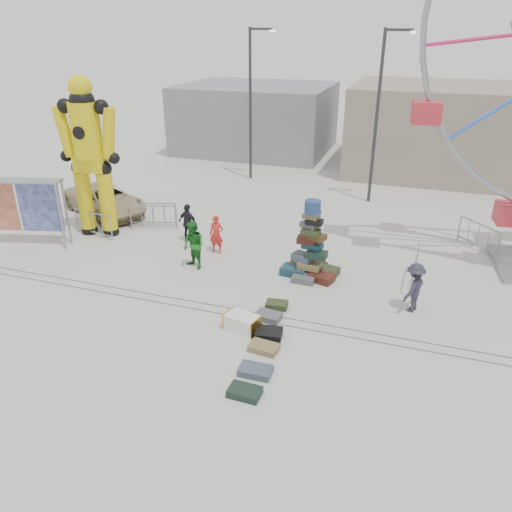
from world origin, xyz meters
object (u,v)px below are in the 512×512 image
(barricade_dummy_c, at_px, (153,217))
(pedestrian_grey, at_px, (414,288))
(steamer_trunk, at_px, (242,322))
(lamp_post_right, at_px, (379,110))
(barricade_wheel_front, at_px, (415,269))
(pedestrian_red, at_px, (216,235))
(pedestrian_black, at_px, (188,223))
(banner_scaffold, at_px, (16,196))
(crash_test_dummy, at_px, (89,152))
(suitcase_tower, at_px, (310,255))
(pedestrian_green, at_px, (194,245))
(parked_suv, at_px, (105,200))
(barricade_wheel_back, at_px, (478,236))
(barricade_dummy_b, at_px, (153,214))
(barricade_dummy_a, at_px, (93,224))
(lamp_post_left, at_px, (252,98))

(barricade_dummy_c, relative_size, pedestrian_grey, 1.25)
(steamer_trunk, relative_size, barricade_dummy_c, 0.51)
(lamp_post_right, relative_size, barricade_wheel_front, 4.00)
(pedestrian_red, bearing_deg, pedestrian_black, 150.95)
(banner_scaffold, bearing_deg, lamp_post_right, 23.95)
(barricade_wheel_front, bearing_deg, pedestrian_grey, -176.77)
(lamp_post_right, distance_m, crash_test_dummy, 13.17)
(pedestrian_red, bearing_deg, suitcase_tower, -15.72)
(crash_test_dummy, bearing_deg, pedestrian_green, -26.56)
(pedestrian_red, xyz_separation_m, pedestrian_black, (-1.53, 0.68, 0.04))
(lamp_post_right, distance_m, parked_suv, 13.53)
(barricade_wheel_front, bearing_deg, pedestrian_red, 90.90)
(lamp_post_right, relative_size, suitcase_tower, 2.85)
(barricade_dummy_c, distance_m, parked_suv, 3.30)
(lamp_post_right, relative_size, pedestrian_grey, 5.01)
(steamer_trunk, height_order, pedestrian_black, pedestrian_black)
(pedestrian_green, height_order, pedestrian_black, pedestrian_green)
(barricade_wheel_back, xyz_separation_m, pedestrian_grey, (-2.21, -5.68, 0.25))
(barricade_wheel_back, relative_size, pedestrian_grey, 1.25)
(suitcase_tower, bearing_deg, pedestrian_red, 178.74)
(barricade_dummy_b, height_order, pedestrian_red, pedestrian_red)
(parked_suv, bearing_deg, barricade_dummy_b, -77.79)
(barricade_dummy_a, height_order, barricade_wheel_back, same)
(pedestrian_green, bearing_deg, barricade_dummy_c, 164.90)
(pedestrian_red, height_order, parked_suv, pedestrian_red)
(steamer_trunk, distance_m, barricade_wheel_back, 10.83)
(steamer_trunk, relative_size, parked_suv, 0.22)
(barricade_dummy_c, height_order, barricade_wheel_back, same)
(pedestrian_grey, bearing_deg, barricade_dummy_a, -75.28)
(crash_test_dummy, height_order, barricade_wheel_front, crash_test_dummy)
(barricade_wheel_front, xyz_separation_m, pedestrian_grey, (0.02, -1.86, 0.25))
(steamer_trunk, distance_m, parked_suv, 11.94)
(lamp_post_left, xyz_separation_m, pedestrian_red, (2.06, -10.23, -3.72))
(pedestrian_grey, bearing_deg, pedestrian_black, -83.74)
(pedestrian_black, distance_m, parked_suv, 5.46)
(steamer_trunk, distance_m, pedestrian_black, 6.98)
(pedestrian_red, xyz_separation_m, pedestrian_green, (-0.26, -1.50, 0.13))
(suitcase_tower, relative_size, pedestrian_grey, 1.76)
(crash_test_dummy, distance_m, pedestrian_green, 6.08)
(barricade_dummy_b, bearing_deg, pedestrian_black, -43.32)
(barricade_dummy_a, bearing_deg, pedestrian_black, 22.13)
(banner_scaffold, distance_m, barricade_dummy_c, 5.41)
(crash_test_dummy, distance_m, barricade_dummy_c, 3.72)
(pedestrian_green, relative_size, parked_suv, 0.38)
(barricade_wheel_back, distance_m, pedestrian_black, 11.54)
(steamer_trunk, xyz_separation_m, pedestrian_red, (-2.79, 4.77, 0.52))
(steamer_trunk, bearing_deg, pedestrian_black, 142.42)
(suitcase_tower, xyz_separation_m, steamer_trunk, (-1.08, -4.04, -0.55))
(lamp_post_right, height_order, barricade_dummy_c, lamp_post_right)
(barricade_dummy_a, distance_m, parked_suv, 2.83)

